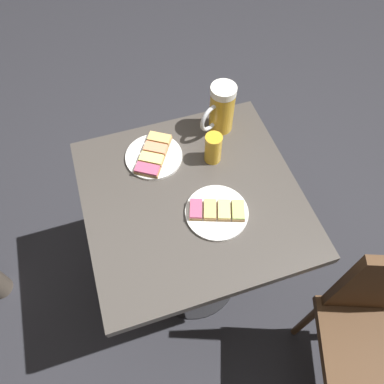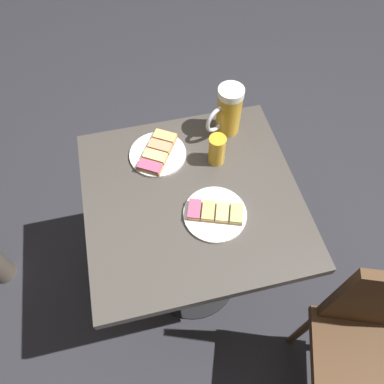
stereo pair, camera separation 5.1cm
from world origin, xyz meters
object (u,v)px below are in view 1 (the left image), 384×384
plate_far (154,155)px  beer_mug (221,109)px  cafe_chair (382,333)px  plate_near (217,212)px  beer_glass_small (213,148)px

plate_far → beer_mug: size_ratio=1.06×
beer_mug → cafe_chair: bearing=20.0°
plate_near → cafe_chair: bearing=42.3°
plate_far → cafe_chair: (0.73, 0.55, -0.26)m
plate_near → cafe_chair: cafe_chair is taller
plate_near → beer_glass_small: 0.22m
plate_near → beer_glass_small: size_ratio=1.78×
plate_far → beer_mug: 0.28m
plate_far → plate_near: bearing=25.6°
plate_near → beer_mug: size_ratio=1.07×
plate_near → beer_mug: (-0.33, 0.13, 0.08)m
beer_glass_small → cafe_chair: 0.82m
beer_mug → beer_glass_small: 0.15m
beer_mug → plate_near: bearing=-21.5°
cafe_chair → beer_mug: bearing=-49.5°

